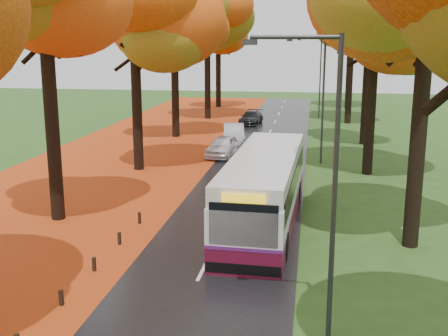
% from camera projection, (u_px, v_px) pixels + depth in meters
% --- Properties ---
extents(road, '(6.50, 90.00, 0.04)m').
position_uv_depth(road, '(247.00, 179.00, 32.13)').
color(road, black).
rests_on(road, ground).
extents(centre_line, '(0.12, 90.00, 0.01)m').
position_uv_depth(centre_line, '(247.00, 179.00, 32.13)').
color(centre_line, silver).
rests_on(centre_line, road).
extents(leaf_verge, '(12.00, 90.00, 0.02)m').
position_uv_depth(leaf_verge, '(98.00, 174.00, 33.51)').
color(leaf_verge, '#992D0D').
rests_on(leaf_verge, ground).
extents(leaf_drift, '(0.90, 90.00, 0.01)m').
position_uv_depth(leaf_drift, '(195.00, 177.00, 32.59)').
color(leaf_drift, '#B14012').
rests_on(leaf_drift, road).
extents(trees_left, '(9.20, 74.00, 13.88)m').
position_uv_depth(trees_left, '(132.00, 10.00, 33.08)').
color(trees_left, black).
rests_on(trees_left, ground).
extents(trees_right, '(9.30, 74.20, 13.96)m').
position_uv_depth(trees_right, '(383.00, 5.00, 30.70)').
color(trees_right, black).
rests_on(trees_right, ground).
extents(streetlamp_near, '(2.45, 0.18, 8.00)m').
position_uv_depth(streetlamp_near, '(325.00, 167.00, 14.11)').
color(streetlamp_near, '#333538').
rests_on(streetlamp_near, ground).
extents(streetlamp_mid, '(2.45, 0.18, 8.00)m').
position_uv_depth(streetlamp_mid, '(319.00, 90.00, 35.29)').
color(streetlamp_mid, '#333538').
rests_on(streetlamp_mid, ground).
extents(streetlamp_far, '(2.45, 0.18, 8.00)m').
position_uv_depth(streetlamp_far, '(318.00, 71.00, 56.46)').
color(streetlamp_far, '#333538').
rests_on(streetlamp_far, ground).
extents(bus, '(3.05, 11.68, 3.05)m').
position_uv_depth(bus, '(264.00, 188.00, 23.97)').
color(bus, '#4F0C21').
rests_on(bus, road).
extents(car_white, '(2.22, 4.36, 1.42)m').
position_uv_depth(car_white, '(223.00, 146.00, 38.17)').
color(car_white, white).
rests_on(car_white, road).
extents(car_silver, '(2.24, 4.60, 1.45)m').
position_uv_depth(car_silver, '(234.00, 134.00, 42.99)').
color(car_silver, '#ABAEB3').
rests_on(car_silver, road).
extents(car_dark, '(2.15, 4.35, 1.22)m').
position_uv_depth(car_dark, '(251.00, 118.00, 52.66)').
color(car_dark, black).
rests_on(car_dark, road).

